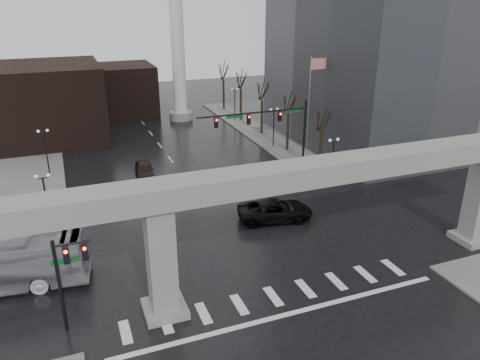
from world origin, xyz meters
The scene contains 22 objects.
ground centered at (0.00, 0.00, 0.00)m, with size 160.00×160.00×0.00m, color black.
sidewalk_ne centered at (26.00, 36.00, 0.07)m, with size 28.00×36.00×0.15m, color slate.
elevated_guideway centered at (1.26, 0.00, 6.88)m, with size 48.00×2.60×8.70m.
building_far_left centered at (-14.00, 42.00, 5.00)m, with size 16.00×14.00×10.00m, color black.
building_far_mid centered at (-2.00, 52.00, 4.00)m, with size 10.00×10.00×8.00m, color black.
smokestack centered at (6.00, 46.00, 13.35)m, with size 3.60×3.60×30.00m.
signal_mast_arm centered at (8.99, 18.80, 5.83)m, with size 12.12×0.43×8.00m.
signal_left_pole centered at (-12.25, 0.50, 4.07)m, with size 2.30×0.30×6.00m.
flagpole_assembly centered at (15.29, 22.00, 7.53)m, with size 2.06×0.12×12.00m.
lamp_right_0 centered at (13.50, 14.00, 3.47)m, with size 1.22×0.32×5.11m.
lamp_right_1 centered at (13.50, 28.00, 3.47)m, with size 1.22×0.32×5.11m.
lamp_right_2 centered at (13.50, 42.00, 3.47)m, with size 1.22×0.32×5.11m.
lamp_left_0 centered at (-13.50, 14.00, 3.47)m, with size 1.22×0.32×5.11m.
lamp_left_1 centered at (-13.50, 28.00, 3.47)m, with size 1.22×0.32×5.11m.
lamp_left_2 centered at (-13.50, 42.00, 3.47)m, with size 1.22×0.32×5.11m.
tree_right_0 centered at (14.53, 18.02, 2.79)m, with size 1.09×1.58×7.50m.
tree_right_1 centered at (14.53, 26.02, 2.85)m, with size 1.09×1.61×7.67m.
tree_right_2 centered at (14.53, 34.02, 2.91)m, with size 1.10×1.63×7.85m.
tree_right_3 centered at (14.53, 42.02, 2.98)m, with size 1.11×1.66×8.02m.
tree_right_4 centered at (14.53, 50.02, 3.04)m, with size 1.12×1.69×8.19m.
pickup_truck centered at (4.87, 9.09, 0.91)m, with size 3.01×6.52×1.81m, color black.
far_car centered at (-3.88, 23.56, 0.80)m, with size 1.89×4.70×1.60m, color black.
Camera 1 is at (-11.33, -24.12, 18.62)m, focal length 35.00 mm.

